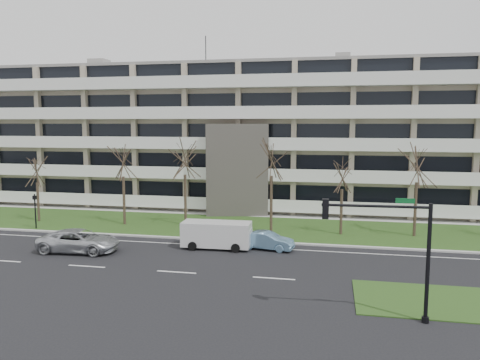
% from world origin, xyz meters
% --- Properties ---
extents(ground, '(160.00, 160.00, 0.00)m').
position_xyz_m(ground, '(0.00, 0.00, 0.00)').
color(ground, black).
rests_on(ground, ground).
extents(grass_verge, '(90.00, 10.00, 0.06)m').
position_xyz_m(grass_verge, '(0.00, 13.00, 0.03)').
color(grass_verge, '#2C4416').
rests_on(grass_verge, ground).
extents(curb, '(90.00, 0.35, 0.12)m').
position_xyz_m(curb, '(0.00, 8.00, 0.06)').
color(curb, '#B2B2AD').
rests_on(curb, ground).
extents(sidewalk, '(90.00, 2.00, 0.08)m').
position_xyz_m(sidewalk, '(0.00, 18.50, 0.04)').
color(sidewalk, '#B2B2AD').
rests_on(sidewalk, ground).
extents(grass_median, '(7.00, 5.00, 0.06)m').
position_xyz_m(grass_median, '(14.00, -2.00, 0.03)').
color(grass_median, '#2C4416').
rests_on(grass_median, ground).
extents(lane_edge_line, '(90.00, 0.12, 0.01)m').
position_xyz_m(lane_edge_line, '(0.00, 6.50, 0.01)').
color(lane_edge_line, white).
rests_on(lane_edge_line, ground).
extents(apartment_building, '(60.50, 15.10, 18.75)m').
position_xyz_m(apartment_building, '(-0.01, 25.32, 7.61)').
color(apartment_building, tan).
rests_on(apartment_building, ground).
extents(silver_pickup, '(5.78, 2.91, 1.57)m').
position_xyz_m(silver_pickup, '(-8.28, 3.07, 0.78)').
color(silver_pickup, silver).
rests_on(silver_pickup, ground).
extents(blue_sedan, '(4.04, 1.98, 1.27)m').
position_xyz_m(blue_sedan, '(4.72, 6.27, 0.64)').
color(blue_sedan, '#7CB0D8').
rests_on(blue_sedan, ground).
extents(white_van, '(5.05, 2.18, 1.94)m').
position_xyz_m(white_van, '(1.13, 5.87, 1.16)').
color(white_van, silver).
rests_on(white_van, ground).
extents(traffic_signal, '(4.95, 0.50, 5.73)m').
position_xyz_m(traffic_signal, '(11.93, -4.81, 3.71)').
color(traffic_signal, black).
rests_on(traffic_signal, ground).
extents(pedestrian_signal, '(0.30, 0.25, 3.05)m').
position_xyz_m(pedestrian_signal, '(-15.70, 8.84, 1.94)').
color(pedestrian_signal, black).
rests_on(pedestrian_signal, ground).
extents(tree_1, '(3.24, 3.24, 6.48)m').
position_xyz_m(tree_1, '(-17.37, 11.70, 5.04)').
color(tree_1, '#382B21').
rests_on(tree_1, ground).
extents(tree_2, '(3.89, 3.89, 7.79)m').
position_xyz_m(tree_2, '(-8.96, 11.93, 6.05)').
color(tree_2, '#382B21').
rests_on(tree_2, ground).
extents(tree_3, '(4.08, 4.08, 8.15)m').
position_xyz_m(tree_3, '(-3.46, 12.61, 6.34)').
color(tree_3, '#382B21').
rests_on(tree_3, ground).
extents(tree_4, '(4.26, 4.26, 8.51)m').
position_xyz_m(tree_4, '(4.33, 11.43, 6.62)').
color(tree_4, '#382B21').
rests_on(tree_4, ground).
extents(tree_5, '(3.34, 3.34, 6.68)m').
position_xyz_m(tree_5, '(10.02, 11.82, 5.19)').
color(tree_5, '#382B21').
rests_on(tree_5, ground).
extents(tree_6, '(3.94, 3.94, 7.87)m').
position_xyz_m(tree_6, '(15.81, 12.33, 6.12)').
color(tree_6, '#382B21').
rests_on(tree_6, ground).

